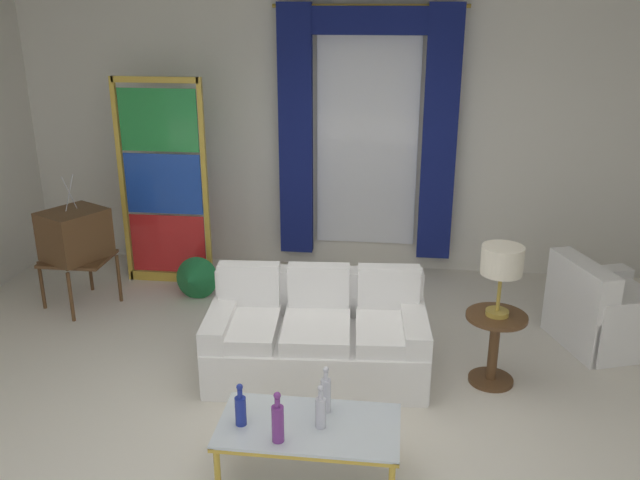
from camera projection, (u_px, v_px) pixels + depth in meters
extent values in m
plane|color=silver|center=(304.00, 412.00, 5.02)|extent=(16.00, 16.00, 0.00)
cube|color=white|center=(344.00, 136.00, 7.37)|extent=(8.00, 0.12, 3.00)
cube|color=white|center=(367.00, 134.00, 7.25)|extent=(1.10, 0.02, 2.50)
cylinder|color=gold|center=(370.00, 6.00, 6.73)|extent=(2.00, 0.04, 0.04)
cube|color=navy|center=(296.00, 134.00, 7.24)|extent=(0.36, 0.12, 2.70)
cube|color=navy|center=(440.00, 137.00, 7.06)|extent=(0.36, 0.12, 2.70)
cube|color=navy|center=(369.00, 20.00, 6.76)|extent=(1.80, 0.10, 0.28)
cube|color=white|center=(317.00, 353.00, 5.46)|extent=(1.80, 1.02, 0.38)
cube|color=white|center=(319.00, 311.00, 5.74)|extent=(1.75, 0.33, 0.78)
cube|color=white|center=(413.00, 346.00, 5.40)|extent=(0.26, 0.87, 0.56)
cube|color=white|center=(222.00, 341.00, 5.47)|extent=(0.26, 0.87, 0.56)
cube|color=white|center=(389.00, 331.00, 5.30)|extent=(0.59, 0.77, 0.12)
cube|color=white|center=(389.00, 289.00, 5.53)|extent=(0.52, 0.18, 0.40)
cube|color=white|center=(317.00, 329.00, 5.33)|extent=(0.59, 0.77, 0.12)
cube|color=white|center=(319.00, 287.00, 5.56)|extent=(0.52, 0.18, 0.40)
cube|color=white|center=(244.00, 327.00, 5.36)|extent=(0.59, 0.77, 0.12)
cube|color=white|center=(249.00, 286.00, 5.59)|extent=(0.52, 0.18, 0.40)
cube|color=silver|center=(309.00, 425.00, 4.18)|extent=(1.14, 0.59, 0.02)
cube|color=gold|center=(315.00, 403.00, 4.45)|extent=(1.14, 0.04, 0.03)
cube|color=gold|center=(302.00, 456.00, 3.93)|extent=(1.14, 0.04, 0.03)
cube|color=gold|center=(224.00, 422.00, 4.25)|extent=(0.04, 0.59, 0.03)
cube|color=gold|center=(397.00, 435.00, 4.13)|extent=(0.04, 0.59, 0.03)
cylinder|color=gold|center=(238.00, 423.00, 4.56)|extent=(0.04, 0.04, 0.38)
cylinder|color=gold|center=(393.00, 435.00, 4.43)|extent=(0.04, 0.04, 0.38)
cylinder|color=gold|center=(218.00, 473.00, 4.08)|extent=(0.04, 0.04, 0.38)
cylinder|color=navy|center=(241.00, 411.00, 4.15)|extent=(0.07, 0.07, 0.19)
cylinder|color=navy|center=(240.00, 394.00, 4.11)|extent=(0.03, 0.03, 0.06)
sphere|color=navy|center=(240.00, 387.00, 4.09)|extent=(0.04, 0.04, 0.04)
cylinder|color=#753384|center=(278.00, 424.00, 3.98)|extent=(0.07, 0.07, 0.24)
cylinder|color=#753384|center=(277.00, 403.00, 3.93)|extent=(0.03, 0.03, 0.06)
sphere|color=#753384|center=(277.00, 395.00, 3.92)|extent=(0.04, 0.04, 0.04)
cylinder|color=silver|center=(321.00, 413.00, 4.12)|extent=(0.07, 0.07, 0.20)
cylinder|color=silver|center=(321.00, 395.00, 4.08)|extent=(0.03, 0.03, 0.06)
sphere|color=silver|center=(321.00, 388.00, 4.06)|extent=(0.04, 0.04, 0.04)
cylinder|color=silver|center=(326.00, 395.00, 4.28)|extent=(0.07, 0.07, 0.23)
cylinder|color=silver|center=(326.00, 376.00, 4.23)|extent=(0.03, 0.03, 0.06)
sphere|color=silver|center=(326.00, 369.00, 4.21)|extent=(0.04, 0.04, 0.04)
cube|color=brown|center=(78.00, 259.00, 6.62)|extent=(0.62, 0.54, 0.03)
cylinder|color=brown|center=(42.00, 285.00, 6.63)|extent=(0.04, 0.04, 0.50)
cylinder|color=brown|center=(90.00, 268.00, 7.05)|extent=(0.04, 0.04, 0.50)
cylinder|color=brown|center=(71.00, 297.00, 6.36)|extent=(0.04, 0.04, 0.50)
cylinder|color=brown|center=(119.00, 278.00, 6.78)|extent=(0.04, 0.04, 0.50)
cube|color=brown|center=(75.00, 234.00, 6.53)|extent=(0.69, 0.72, 0.48)
cube|color=black|center=(60.00, 228.00, 6.66)|extent=(0.20, 0.35, 0.30)
cylinder|color=gold|center=(56.00, 248.00, 6.66)|extent=(0.03, 0.04, 0.04)
cylinder|color=gold|center=(70.00, 243.00, 6.78)|extent=(0.03, 0.04, 0.04)
cylinder|color=silver|center=(69.00, 193.00, 6.39)|extent=(0.07, 0.12, 0.34)
cylinder|color=silver|center=(69.00, 193.00, 6.39)|extent=(0.07, 0.12, 0.34)
cube|color=white|center=(609.00, 322.00, 5.97)|extent=(1.02, 1.02, 0.40)
cube|color=white|center=(613.00, 297.00, 5.88)|extent=(0.88, 0.88, 0.10)
cube|color=white|center=(579.00, 305.00, 5.84)|extent=(0.46, 0.82, 0.80)
cube|color=white|center=(589.00, 299.00, 6.23)|extent=(0.75, 0.41, 0.58)
cube|color=white|center=(633.00, 330.00, 5.64)|extent=(0.75, 0.41, 0.58)
cube|color=gold|center=(122.00, 183.00, 7.05)|extent=(0.05, 0.05, 2.20)
cube|color=gold|center=(205.00, 185.00, 6.94)|extent=(0.05, 0.05, 2.20)
cube|color=gold|center=(155.00, 80.00, 6.63)|extent=(0.90, 0.05, 0.06)
cube|color=gold|center=(171.00, 276.00, 7.35)|extent=(0.90, 0.05, 0.10)
cube|color=red|center=(168.00, 244.00, 7.22)|extent=(0.82, 0.02, 0.64)
cube|color=#1E47B7|center=(163.00, 184.00, 7.00)|extent=(0.82, 0.02, 0.64)
cube|color=#238E3D|center=(158.00, 120.00, 6.77)|extent=(0.82, 0.02, 0.64)
cylinder|color=beige|center=(199.00, 292.00, 7.01)|extent=(0.16, 0.16, 0.06)
ellipsoid|color=navy|center=(198.00, 282.00, 6.97)|extent=(0.18, 0.32, 0.20)
sphere|color=navy|center=(202.00, 267.00, 7.07)|extent=(0.09, 0.09, 0.09)
cone|color=gold|center=(203.00, 265.00, 7.12)|extent=(0.02, 0.04, 0.02)
cone|color=#1D7339|center=(193.00, 280.00, 6.77)|extent=(0.44, 0.40, 0.50)
cylinder|color=brown|center=(497.00, 317.00, 5.22)|extent=(0.48, 0.48, 0.03)
cylinder|color=brown|center=(493.00, 350.00, 5.32)|extent=(0.08, 0.08, 0.55)
cylinder|color=brown|center=(490.00, 380.00, 5.41)|extent=(0.36, 0.36, 0.03)
cylinder|color=#B29338|center=(497.00, 313.00, 5.21)|extent=(0.18, 0.18, 0.04)
cylinder|color=#B29338|center=(499.00, 289.00, 5.14)|extent=(0.03, 0.03, 0.36)
cylinder|color=beige|center=(502.00, 260.00, 5.06)|extent=(0.32, 0.32, 0.22)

